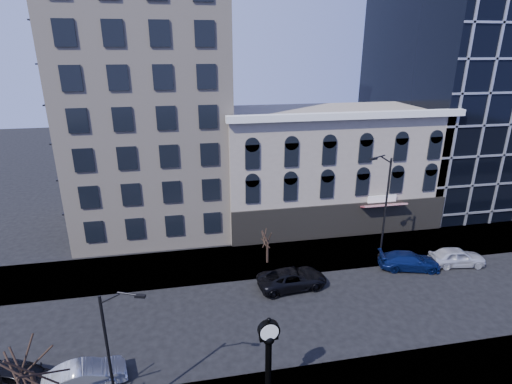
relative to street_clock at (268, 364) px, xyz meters
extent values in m
plane|color=black|center=(-0.55, 6.91, -2.48)|extent=(160.00, 160.00, 0.00)
cube|color=#9B9A8D|center=(-0.55, 14.91, -2.42)|extent=(160.00, 6.00, 0.12)
cube|color=#B9A895|center=(-6.55, 25.91, 16.52)|extent=(15.00, 15.00, 38.00)
cube|color=gray|center=(11.45, 22.91, 3.52)|extent=(22.00, 10.00, 12.00)
cube|color=white|center=(11.45, 17.71, 9.72)|extent=(22.60, 0.80, 0.60)
cube|color=black|center=(11.45, 17.86, -0.68)|extent=(22.00, 0.30, 3.60)
cube|color=maroon|center=(15.45, 17.31, 0.92)|extent=(4.50, 1.18, 0.55)
cube|color=black|center=(31.45, 27.91, 11.52)|extent=(20.00, 20.00, 28.00)
cylinder|color=black|center=(0.00, 0.00, -0.10)|extent=(0.34, 0.34, 3.12)
sphere|color=black|center=(0.00, 0.00, 1.57)|extent=(0.60, 0.60, 0.60)
cube|color=black|center=(0.00, 0.00, 1.68)|extent=(0.98, 0.29, 0.27)
cylinder|color=black|center=(0.00, 0.00, 2.11)|extent=(1.14, 0.40, 1.12)
cylinder|color=white|center=(0.00, -0.18, 2.11)|extent=(0.95, 0.07, 0.95)
cylinder|color=white|center=(0.00, 0.18, 2.11)|extent=(0.95, 0.07, 0.95)
sphere|color=black|center=(0.00, 0.00, 2.75)|extent=(0.22, 0.22, 0.22)
cylinder|color=black|center=(-7.74, 0.15, 1.34)|extent=(0.14, 0.14, 7.39)
cube|color=black|center=(-6.17, -0.31, 5.16)|extent=(0.51, 0.32, 0.12)
cylinder|color=black|center=(13.13, 12.91, 2.30)|extent=(0.17, 0.17, 9.33)
cylinder|color=black|center=(13.13, 12.91, -2.14)|extent=(0.39, 0.39, 0.43)
cube|color=black|center=(11.14, 12.36, 7.13)|extent=(0.64, 0.39, 0.15)
cylinder|color=#332219|center=(3.10, 14.21, -1.25)|extent=(0.20, 0.20, 2.22)
imported|color=black|center=(-13.22, 3.25, -1.64)|extent=(5.33, 3.72, 1.69)
imported|color=#A5A8AD|center=(-9.82, 2.87, -1.76)|extent=(4.63, 2.45, 1.45)
imported|color=black|center=(4.23, 10.23, -1.71)|extent=(5.71, 3.02, 1.53)
imported|color=#0C194C|center=(14.89, 11.09, -1.74)|extent=(5.47, 3.29, 1.48)
imported|color=silver|center=(19.27, 10.85, -1.68)|extent=(4.91, 2.50, 1.60)
camera|label=1|loc=(-3.74, -16.02, 15.42)|focal=28.00mm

